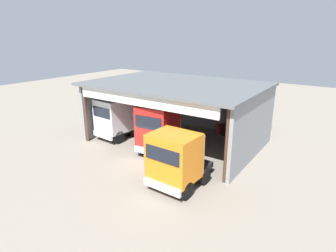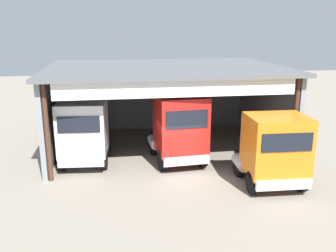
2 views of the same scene
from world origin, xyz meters
name	(u,v)px [view 2 (image 2 of 2)]	position (x,y,z in m)	size (l,w,h in m)	color
ground_plane	(177,174)	(0.00, 0.00, 0.00)	(80.00, 80.00, 0.00)	gray
workshop_shed	(163,89)	(0.00, 5.22, 3.43)	(13.41, 9.46, 4.96)	gray
truck_white_right_bay	(84,131)	(-4.64, 2.00, 1.86)	(2.65, 4.55, 3.50)	white
truck_red_yard_outside	(179,128)	(0.33, 1.48, 1.97)	(2.87, 5.22, 3.78)	red
truck_orange_center_left_bay	(273,149)	(4.04, -2.05, 1.79)	(2.79, 4.29, 3.40)	orange
oil_drum	(188,123)	(2.23, 8.00, 0.44)	(0.58, 0.58, 0.88)	#B21E19
tool_cart	(199,122)	(2.97, 7.97, 0.50)	(0.90, 0.60, 1.00)	black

